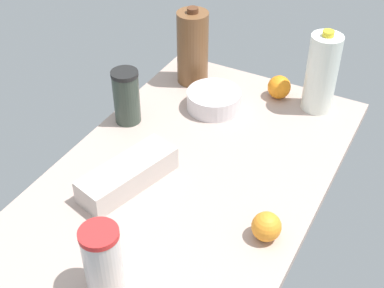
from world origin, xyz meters
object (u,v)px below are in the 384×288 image
object	(u,v)px
egg_carton	(128,175)
chocolate_milk_jug	(193,48)
tumbler_cup	(103,259)
orange_loose	(279,87)
milk_jug	(322,73)
shaker_bottle	(126,97)
orange_far_back	(266,227)
mixing_bowl	(214,100)

from	to	relation	value
egg_carton	chocolate_milk_jug	world-z (taller)	chocolate_milk_jug
tumbler_cup	orange_loose	xyz separation A→B (cm)	(-95.51, 6.65, -5.16)
egg_carton	chocolate_milk_jug	distance (cm)	60.83
milk_jug	tumbler_cup	distance (cm)	97.80
tumbler_cup	shaker_bottle	world-z (taller)	shaker_bottle
egg_carton	shaker_bottle	bearing A→B (deg)	-130.84
chocolate_milk_jug	tumbler_cup	bearing A→B (deg)	15.65
chocolate_milk_jug	milk_jug	xyz separation A→B (cm)	(-4.46, 46.04, 0.12)
shaker_bottle	orange_far_back	bearing A→B (deg)	66.03
milk_jug	shaker_bottle	xyz separation A→B (cm)	(37.04, -53.04, -4.33)
tumbler_cup	orange_loose	bearing A→B (deg)	176.01
chocolate_milk_jug	tumbler_cup	xyz separation A→B (cm)	(91.06, 25.51, -4.32)
shaker_bottle	orange_loose	bearing A→B (deg)	133.40
chocolate_milk_jug	milk_jug	bearing A→B (deg)	95.53
mixing_bowl	chocolate_milk_jug	world-z (taller)	chocolate_milk_jug
orange_far_back	tumbler_cup	bearing A→B (deg)	-40.91
mixing_bowl	chocolate_milk_jug	distance (cm)	22.07
tumbler_cup	mixing_bowl	bearing A→B (deg)	-172.33
orange_loose	orange_far_back	xyz separation A→B (cm)	(63.73, 20.89, -0.19)
chocolate_milk_jug	orange_loose	distance (cm)	33.83
mixing_bowl	orange_loose	bearing A→B (deg)	134.60
chocolate_milk_jug	shaker_bottle	xyz separation A→B (cm)	(32.57, -7.00, -4.20)
mixing_bowl	milk_jug	distance (cm)	36.96
tumbler_cup	orange_far_back	xyz separation A→B (cm)	(-31.79, 27.55, -5.35)
egg_carton	shaker_bottle	xyz separation A→B (cm)	(-26.48, -17.70, 5.71)
milk_jug	orange_loose	size ratio (longest dim) A/B	3.54
orange_loose	orange_far_back	world-z (taller)	orange_loose
shaker_bottle	orange_loose	world-z (taller)	shaker_bottle
orange_far_back	shaker_bottle	bearing A→B (deg)	-113.97
chocolate_milk_jug	milk_jug	world-z (taller)	milk_jug
milk_jug	shaker_bottle	bearing A→B (deg)	-55.07
milk_jug	shaker_bottle	world-z (taller)	milk_jug
egg_carton	milk_jug	distance (cm)	73.37
milk_jug	chocolate_milk_jug	bearing A→B (deg)	-84.47
tumbler_cup	shaker_bottle	bearing A→B (deg)	-150.93
milk_jug	orange_loose	distance (cm)	16.87
chocolate_milk_jug	shaker_bottle	bearing A→B (deg)	-12.13
shaker_bottle	orange_loose	distance (cm)	54.16
tumbler_cup	chocolate_milk_jug	bearing A→B (deg)	-164.35
mixing_bowl	shaker_bottle	xyz separation A→B (cm)	(20.04, -21.93, 6.14)
egg_carton	orange_far_back	size ratio (longest dim) A/B	3.90
tumbler_cup	milk_jug	bearing A→B (deg)	167.87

